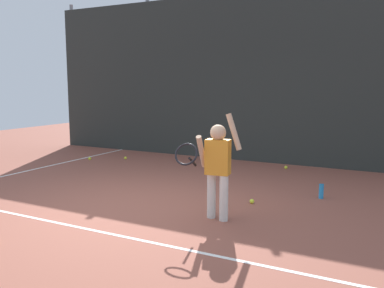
% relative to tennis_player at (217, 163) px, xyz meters
% --- Properties ---
extents(ground_plane, '(20.00, 20.00, 0.00)m').
position_rel_tennis_player_xyz_m(ground_plane, '(-1.29, -0.09, -0.73)').
color(ground_plane, brown).
extents(court_line_baseline, '(9.00, 0.05, 0.00)m').
position_rel_tennis_player_xyz_m(court_line_baseline, '(-1.29, -1.04, -0.72)').
color(court_line_baseline, white).
rests_on(court_line_baseline, ground).
extents(court_line_sideline, '(0.05, 9.00, 0.00)m').
position_rel_tennis_player_xyz_m(court_line_sideline, '(-4.54, 0.91, -0.72)').
color(court_line_sideline, white).
rests_on(court_line_sideline, ground).
extents(back_fence_windscreen, '(10.11, 0.08, 3.66)m').
position_rel_tennis_player_xyz_m(back_fence_windscreen, '(-1.29, 4.08, 1.10)').
color(back_fence_windscreen, '#282D2B').
rests_on(back_fence_windscreen, ground).
extents(fence_post_0, '(0.09, 0.09, 3.81)m').
position_rel_tennis_player_xyz_m(fence_post_0, '(-6.20, 4.14, 1.18)').
color(fence_post_0, slate).
rests_on(fence_post_0, ground).
extents(fence_post_1, '(0.09, 0.09, 3.81)m').
position_rel_tennis_player_xyz_m(fence_post_1, '(-3.75, 4.14, 1.18)').
color(fence_post_1, slate).
rests_on(fence_post_1, ground).
extents(fence_post_2, '(0.09, 0.09, 3.81)m').
position_rel_tennis_player_xyz_m(fence_post_2, '(-1.29, 4.14, 1.18)').
color(fence_post_2, slate).
rests_on(fence_post_2, ground).
extents(fence_post_3, '(0.09, 0.09, 3.81)m').
position_rel_tennis_player_xyz_m(fence_post_3, '(1.16, 4.14, 1.18)').
color(fence_post_3, slate).
rests_on(fence_post_3, ground).
extents(tennis_player, '(0.66, 0.64, 1.35)m').
position_rel_tennis_player_xyz_m(tennis_player, '(0.00, 0.00, 0.00)').
color(tennis_player, silver).
rests_on(tennis_player, ground).
extents(water_bottle, '(0.07, 0.07, 0.22)m').
position_rel_tennis_player_xyz_m(water_bottle, '(0.99, 1.62, -0.62)').
color(water_bottle, '#268CD8').
rests_on(water_bottle, ground).
extents(tennis_ball_2, '(0.07, 0.07, 0.07)m').
position_rel_tennis_player_xyz_m(tennis_ball_2, '(-0.07, 3.54, -0.69)').
color(tennis_ball_2, '#CCE033').
rests_on(tennis_ball_2, ground).
extents(tennis_ball_3, '(0.07, 0.07, 0.07)m').
position_rel_tennis_player_xyz_m(tennis_ball_3, '(-4.25, 2.47, -0.69)').
color(tennis_ball_3, '#CCE033').
rests_on(tennis_ball_3, ground).
extents(tennis_ball_4, '(0.07, 0.07, 0.07)m').
position_rel_tennis_player_xyz_m(tennis_ball_4, '(-3.59, 2.91, -0.69)').
color(tennis_ball_4, '#CCE033').
rests_on(tennis_ball_4, ground).
extents(tennis_ball_5, '(0.07, 0.07, 0.07)m').
position_rel_tennis_player_xyz_m(tennis_ball_5, '(0.16, 0.88, -0.69)').
color(tennis_ball_5, '#CCE033').
rests_on(tennis_ball_5, ground).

